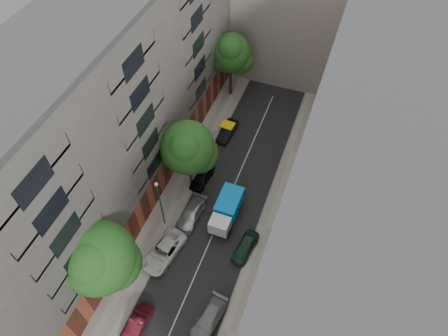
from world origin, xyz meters
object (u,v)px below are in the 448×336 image
at_px(car_left_5, 227,131).
at_px(pedestrian, 295,184).
at_px(car_left_4, 202,177).
at_px(tree_mid, 188,150).
at_px(tree_near, 100,260).
at_px(car_right_2, 245,247).
at_px(tree_far, 232,55).
at_px(lamp_post, 160,200).
at_px(tarp_truck, 227,210).
at_px(car_left_3, 191,214).
at_px(car_left_1, 137,325).
at_px(car_right_1, 209,319).
at_px(car_left_2, 164,251).

xyz_separation_m(car_left_5, pedestrian, (9.73, -5.36, 0.42)).
bearing_deg(car_left_5, car_left_4, -88.18).
bearing_deg(tree_mid, tree_near, -97.49).
relative_size(car_right_2, tree_far, 0.42).
xyz_separation_m(car_right_2, lamp_post, (-8.69, 0.01, 3.68)).
height_order(tree_near, pedestrian, tree_near).
distance_m(tarp_truck, car_left_4, 5.57).
distance_m(car_left_3, car_left_5, 12.46).
xyz_separation_m(car_right_2, tree_mid, (-8.10, 5.72, 5.07)).
bearing_deg(car_left_4, tree_near, -95.76).
xyz_separation_m(car_left_1, tree_mid, (-1.70, 15.98, 5.09)).
relative_size(car_left_4, tree_mid, 0.46).
xyz_separation_m(car_left_1, lamp_post, (-2.29, 10.26, 3.70)).
height_order(car_right_1, tree_mid, tree_mid).
relative_size(car_left_1, tree_near, 0.42).
relative_size(car_left_2, tree_mid, 0.60).
xyz_separation_m(car_left_5, lamp_post, (-1.76, -14.14, 3.67)).
distance_m(car_left_5, pedestrian, 11.12).
distance_m(car_left_3, tree_mid, 6.69).
distance_m(car_right_1, tree_far, 30.63).
distance_m(car_left_2, car_left_4, 9.71).
relative_size(car_left_5, car_right_2, 1.05).
relative_size(car_left_5, tree_near, 0.44).
relative_size(car_left_1, car_left_5, 0.96).
bearing_deg(car_left_3, car_left_2, -95.11).
xyz_separation_m(car_left_3, car_right_2, (6.40, -1.70, 0.00)).
height_order(car_right_2, tree_mid, tree_mid).
xyz_separation_m(tarp_truck, car_left_1, (-3.40, -13.20, -0.72)).
bearing_deg(tree_mid, lamp_post, -95.86).
xyz_separation_m(tarp_truck, pedestrian, (5.80, 5.84, -0.27)).
bearing_deg(tarp_truck, car_left_5, 109.66).
bearing_deg(tree_mid, car_left_2, -84.18).
distance_m(tarp_truck, car_left_3, 3.69).
relative_size(tree_mid, lamp_post, 1.25).
bearing_deg(tree_mid, pedestrian, 15.69).
relative_size(tarp_truck, car_right_2, 1.38).
distance_m(car_right_2, tree_mid, 11.14).
height_order(car_left_3, tree_mid, tree_mid).
relative_size(car_left_3, car_left_4, 1.15).
bearing_deg(car_left_3, car_left_4, 103.56).
distance_m(tree_far, pedestrian, 18.01).
relative_size(car_right_1, lamp_post, 0.65).
xyz_separation_m(car_left_5, tree_far, (-2.08, 7.13, 5.76)).
height_order(car_left_4, tree_far, tree_far).
xyz_separation_m(tree_near, tree_far, (0.89, 29.24, 0.28)).
xyz_separation_m(car_left_2, car_right_2, (7.20, 3.16, -0.06)).
bearing_deg(car_right_2, car_left_4, 146.28).
relative_size(tarp_truck, car_left_5, 1.32).
height_order(car_left_5, car_right_2, car_left_5).
relative_size(tree_near, lamp_post, 1.35).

